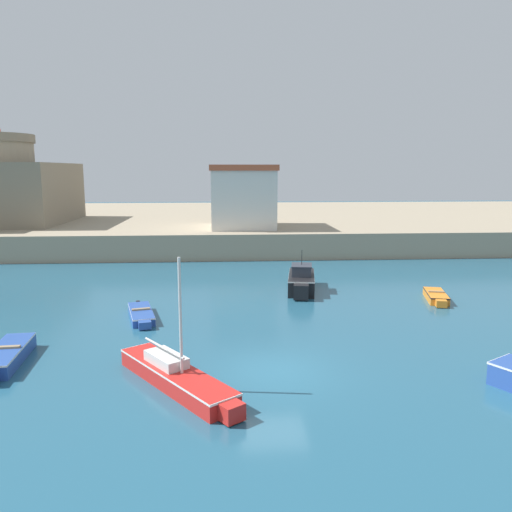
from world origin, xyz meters
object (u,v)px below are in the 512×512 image
sailboat_red_1 (176,375)px  dinghy_orange_2 (436,296)px  motorboat_black_3 (301,281)px  dinghy_blue_5 (6,356)px  dinghy_blue_0 (141,314)px  harbor_shed_near_wharf (243,196)px

sailboat_red_1 → dinghy_orange_2: (13.76, 10.57, -0.15)m
sailboat_red_1 → dinghy_orange_2: 17.35m
motorboat_black_3 → dinghy_blue_5: (-13.14, -10.89, -0.31)m
dinghy_blue_0 → harbor_shed_near_wharf: (5.95, 21.07, 4.77)m
dinghy_blue_0 → harbor_shed_near_wharf: bearing=74.2°
sailboat_red_1 → motorboat_black_3: (6.43, 13.37, 0.23)m
dinghy_blue_0 → dinghy_blue_5: bearing=-126.8°
harbor_shed_near_wharf → dinghy_orange_2: bearing=-61.1°
dinghy_blue_0 → dinghy_blue_5: (-4.22, -5.65, 0.08)m
dinghy_orange_2 → harbor_shed_near_wharf: harbor_shed_near_wharf is taller
sailboat_red_1 → harbor_shed_near_wharf: (3.47, 29.20, 4.61)m
dinghy_blue_0 → motorboat_black_3: bearing=30.5°
sailboat_red_1 → harbor_shed_near_wharf: 29.77m
dinghy_orange_2 → harbor_shed_near_wharf: size_ratio=0.46×
harbor_shed_near_wharf → sailboat_red_1: bearing=-96.8°
dinghy_blue_0 → sailboat_red_1: size_ratio=0.69×
dinghy_blue_5 → dinghy_blue_0: bearing=53.2°
sailboat_red_1 → harbor_shed_near_wharf: harbor_shed_near_wharf is taller
sailboat_red_1 → motorboat_black_3: sailboat_red_1 is taller
sailboat_red_1 → dinghy_blue_0: bearing=107.0°
dinghy_orange_2 → dinghy_blue_0: bearing=-171.5°
dinghy_blue_0 → motorboat_black_3: 10.35m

